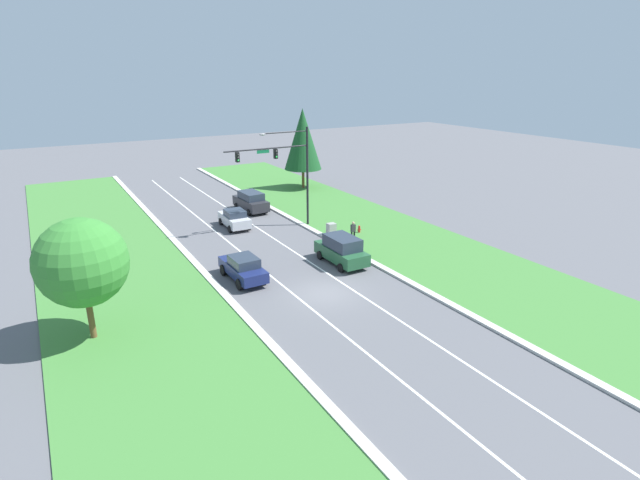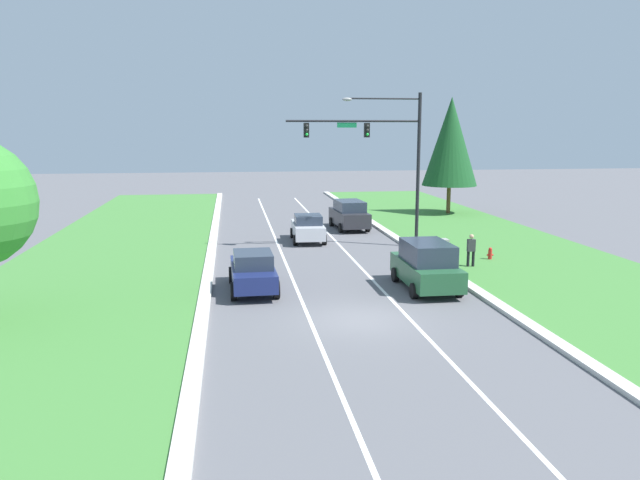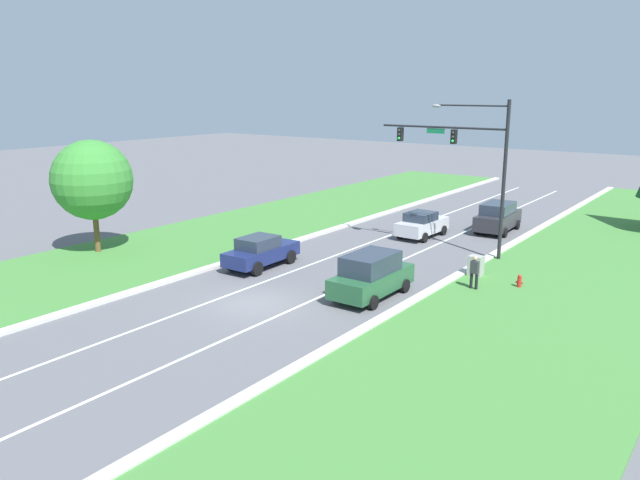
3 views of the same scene
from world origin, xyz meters
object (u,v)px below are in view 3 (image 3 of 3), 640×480
(traffic_signal_mast, at_px, (469,154))
(oak_near_left_tree, at_px, (92,180))
(charcoal_suv, at_px, (498,217))
(forest_suv, at_px, (371,275))
(pedestrian, at_px, (474,271))
(utility_cabinet, at_px, (476,266))
(navy_sedan, at_px, (261,251))
(silver_sedan, at_px, (422,224))
(fire_hydrant, at_px, (519,282))

(traffic_signal_mast, relative_size, oak_near_left_tree, 1.34)
(charcoal_suv, relative_size, forest_suv, 1.01)
(pedestrian, distance_m, oak_near_left_tree, 21.74)
(charcoal_suv, relative_size, utility_cabinet, 4.32)
(navy_sedan, relative_size, pedestrian, 2.73)
(silver_sedan, distance_m, oak_near_left_tree, 20.27)
(traffic_signal_mast, bearing_deg, utility_cabinet, -59.25)
(forest_suv, height_order, oak_near_left_tree, oak_near_left_tree)
(utility_cabinet, height_order, fire_hydrant, utility_cabinet)
(silver_sedan, height_order, utility_cabinet, silver_sedan)
(traffic_signal_mast, xyz_separation_m, forest_suv, (-0.41, -9.63, -4.76))
(utility_cabinet, distance_m, pedestrian, 2.31)
(fire_hydrant, height_order, oak_near_left_tree, oak_near_left_tree)
(traffic_signal_mast, bearing_deg, oak_near_left_tree, -145.18)
(navy_sedan, distance_m, fire_hydrant, 13.27)
(charcoal_suv, xyz_separation_m, silver_sedan, (-3.41, -4.37, -0.17))
(navy_sedan, distance_m, silver_sedan, 12.03)
(navy_sedan, height_order, utility_cabinet, navy_sedan)
(charcoal_suv, xyz_separation_m, pedestrian, (3.65, -12.86, -0.07))
(fire_hydrant, bearing_deg, pedestrian, -137.51)
(pedestrian, xyz_separation_m, oak_near_left_tree, (-20.55, -6.23, 3.35))
(fire_hydrant, bearing_deg, utility_cabinet, 166.07)
(silver_sedan, relative_size, forest_suv, 0.90)
(navy_sedan, bearing_deg, silver_sedan, 70.42)
(traffic_signal_mast, distance_m, charcoal_suv, 8.43)
(utility_cabinet, bearing_deg, fire_hydrant, -13.93)
(oak_near_left_tree, bearing_deg, traffic_signal_mast, 34.82)
(forest_suv, distance_m, oak_near_left_tree, 17.58)
(pedestrian, bearing_deg, forest_suv, 48.25)
(charcoal_suv, xyz_separation_m, utility_cabinet, (2.86, -10.72, -0.46))
(silver_sedan, distance_m, forest_suv, 12.69)
(silver_sedan, relative_size, utility_cabinet, 3.85)
(charcoal_suv, relative_size, navy_sedan, 1.03)
(oak_near_left_tree, bearing_deg, pedestrian, 16.86)
(utility_cabinet, distance_m, fire_hydrant, 2.54)
(charcoal_suv, distance_m, pedestrian, 13.36)
(utility_cabinet, bearing_deg, silver_sedan, 134.61)
(utility_cabinet, bearing_deg, oak_near_left_tree, -157.05)
(charcoal_suv, distance_m, fire_hydrant, 12.53)
(charcoal_suv, height_order, utility_cabinet, charcoal_suv)
(forest_suv, xyz_separation_m, fire_hydrant, (5.13, 5.21, -0.70))
(navy_sedan, bearing_deg, fire_hydrant, 18.34)
(pedestrian, relative_size, fire_hydrant, 2.41)
(charcoal_suv, bearing_deg, traffic_signal_mast, -88.22)
(forest_suv, height_order, pedestrian, forest_suv)
(traffic_signal_mast, height_order, oak_near_left_tree, traffic_signal_mast)
(utility_cabinet, bearing_deg, charcoal_suv, 104.92)
(charcoal_suv, xyz_separation_m, forest_suv, (0.19, -16.54, 0.03))
(charcoal_suv, distance_m, navy_sedan, 17.35)
(navy_sedan, bearing_deg, forest_suv, -7.13)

